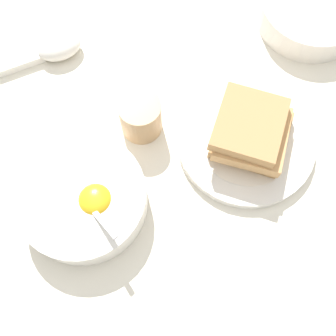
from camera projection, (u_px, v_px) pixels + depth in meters
ground_plane at (205, 113)px, 0.61m from camera, size 3.00×3.00×0.00m
egg_bowl at (83, 199)px, 0.54m from camera, size 0.18×0.18×0.08m
toast_plate at (246, 141)px, 0.59m from camera, size 0.21×0.21×0.02m
toast_sandwich at (251, 131)px, 0.55m from camera, size 0.11×0.11×0.06m
soup_spoon at (52, 49)px, 0.64m from camera, size 0.14×0.13×0.03m
congee_bowl at (311, 12)px, 0.66m from camera, size 0.17×0.17×0.04m
drinking_cup at (141, 116)px, 0.57m from camera, size 0.06×0.06×0.06m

